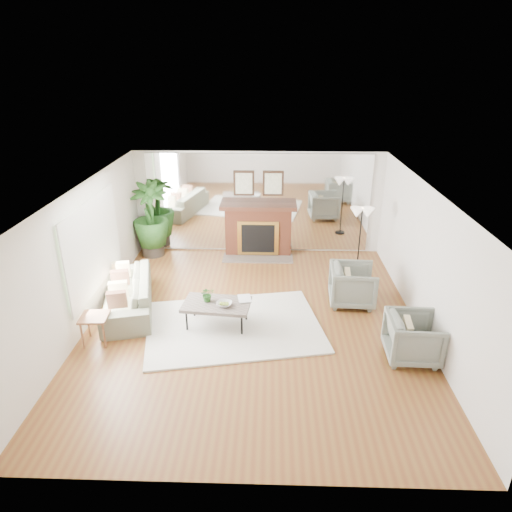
{
  "coord_description": "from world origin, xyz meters",
  "views": [
    {
      "loc": [
        0.28,
        -7.25,
        4.47
      ],
      "look_at": [
        0.03,
        0.6,
        1.08
      ],
      "focal_mm": 32.0,
      "sensor_mm": 36.0,
      "label": 1
    }
  ],
  "objects_px": {
    "fireplace": "(258,229)",
    "side_table": "(95,320)",
    "floor_lamp": "(362,218)",
    "coffee_table": "(217,305)",
    "armchair_front": "(413,338)",
    "armchair_back": "(353,285)",
    "potted_ficus": "(150,217)",
    "sofa": "(127,294)"
  },
  "relations": [
    {
      "from": "armchair_front",
      "to": "fireplace",
      "type": "bearing_deg",
      "value": 33.43
    },
    {
      "from": "side_table",
      "to": "floor_lamp",
      "type": "relative_size",
      "value": 0.33
    },
    {
      "from": "potted_ficus",
      "to": "floor_lamp",
      "type": "xyz_separation_m",
      "value": [
        4.85,
        -1.0,
        0.36
      ]
    },
    {
      "from": "armchair_back",
      "to": "armchair_front",
      "type": "distance_m",
      "value": 1.92
    },
    {
      "from": "side_table",
      "to": "potted_ficus",
      "type": "height_order",
      "value": "potted_ficus"
    },
    {
      "from": "coffee_table",
      "to": "armchair_front",
      "type": "relative_size",
      "value": 1.51
    },
    {
      "from": "fireplace",
      "to": "armchair_back",
      "type": "xyz_separation_m",
      "value": [
        1.92,
        -2.46,
        -0.26
      ]
    },
    {
      "from": "armchair_back",
      "to": "floor_lamp",
      "type": "distance_m",
      "value": 1.64
    },
    {
      "from": "armchair_back",
      "to": "armchair_front",
      "type": "relative_size",
      "value": 1.05
    },
    {
      "from": "side_table",
      "to": "potted_ficus",
      "type": "xyz_separation_m",
      "value": [
        0.05,
        3.82,
        0.55
      ]
    },
    {
      "from": "sofa",
      "to": "side_table",
      "type": "height_order",
      "value": "sofa"
    },
    {
      "from": "side_table",
      "to": "armchair_back",
      "type": "bearing_deg",
      "value": 18.39
    },
    {
      "from": "sofa",
      "to": "armchair_front",
      "type": "height_order",
      "value": "armchair_front"
    },
    {
      "from": "coffee_table",
      "to": "potted_ficus",
      "type": "distance_m",
      "value": 3.83
    },
    {
      "from": "side_table",
      "to": "fireplace",
      "type": "bearing_deg",
      "value": 56.37
    },
    {
      "from": "fireplace",
      "to": "armchair_front",
      "type": "height_order",
      "value": "fireplace"
    },
    {
      "from": "coffee_table",
      "to": "armchair_front",
      "type": "bearing_deg",
      "value": -14.78
    },
    {
      "from": "coffee_table",
      "to": "potted_ficus",
      "type": "relative_size",
      "value": 0.68
    },
    {
      "from": "armchair_back",
      "to": "floor_lamp",
      "type": "relative_size",
      "value": 0.56
    },
    {
      "from": "fireplace",
      "to": "floor_lamp",
      "type": "bearing_deg",
      "value": -27.26
    },
    {
      "from": "floor_lamp",
      "to": "coffee_table",
      "type": "bearing_deg",
      "value": -142.22
    },
    {
      "from": "fireplace",
      "to": "potted_ficus",
      "type": "bearing_deg",
      "value": -176.5
    },
    {
      "from": "fireplace",
      "to": "potted_ficus",
      "type": "xyz_separation_m",
      "value": [
        -2.6,
        -0.16,
        0.32
      ]
    },
    {
      "from": "armchair_front",
      "to": "side_table",
      "type": "distance_m",
      "value": 5.26
    },
    {
      "from": "side_table",
      "to": "potted_ficus",
      "type": "relative_size",
      "value": 0.28
    },
    {
      "from": "armchair_back",
      "to": "floor_lamp",
      "type": "bearing_deg",
      "value": -10.93
    },
    {
      "from": "fireplace",
      "to": "side_table",
      "type": "bearing_deg",
      "value": -123.63
    },
    {
      "from": "fireplace",
      "to": "side_table",
      "type": "relative_size",
      "value": 3.98
    },
    {
      "from": "sofa",
      "to": "potted_ficus",
      "type": "relative_size",
      "value": 1.21
    },
    {
      "from": "potted_ficus",
      "to": "floor_lamp",
      "type": "distance_m",
      "value": 4.96
    },
    {
      "from": "floor_lamp",
      "to": "potted_ficus",
      "type": "bearing_deg",
      "value": 168.35
    },
    {
      "from": "armchair_front",
      "to": "potted_ficus",
      "type": "height_order",
      "value": "potted_ficus"
    },
    {
      "from": "fireplace",
      "to": "armchair_front",
      "type": "bearing_deg",
      "value": -58.62
    },
    {
      "from": "armchair_back",
      "to": "potted_ficus",
      "type": "relative_size",
      "value": 0.47
    },
    {
      "from": "coffee_table",
      "to": "armchair_front",
      "type": "height_order",
      "value": "armchair_front"
    },
    {
      "from": "armchair_front",
      "to": "floor_lamp",
      "type": "bearing_deg",
      "value": 8.51
    },
    {
      "from": "armchair_front",
      "to": "potted_ficus",
      "type": "xyz_separation_m",
      "value": [
        -5.2,
        4.1,
        0.61
      ]
    },
    {
      "from": "fireplace",
      "to": "armchair_back",
      "type": "relative_size",
      "value": 2.34
    },
    {
      "from": "coffee_table",
      "to": "armchair_back",
      "type": "relative_size",
      "value": 1.43
    },
    {
      "from": "fireplace",
      "to": "sofa",
      "type": "relative_size",
      "value": 0.92
    },
    {
      "from": "coffee_table",
      "to": "floor_lamp",
      "type": "bearing_deg",
      "value": 37.78
    },
    {
      "from": "fireplace",
      "to": "armchair_front",
      "type": "relative_size",
      "value": 2.47
    }
  ]
}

